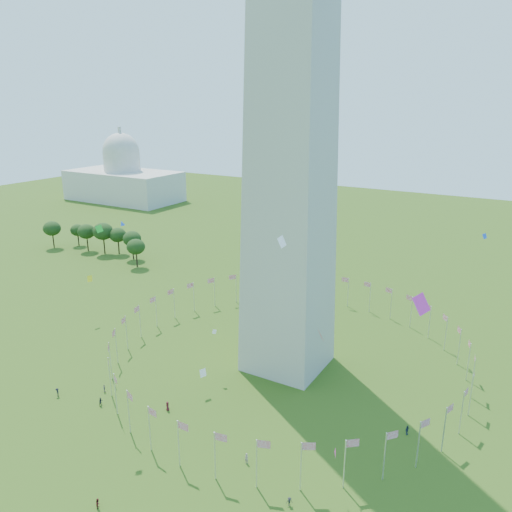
% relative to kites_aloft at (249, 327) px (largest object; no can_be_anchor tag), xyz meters
% --- Properties ---
extents(ground, '(600.00, 600.00, 0.00)m').
position_rel_kites_aloft_xyz_m(ground, '(-6.26, -22.59, -22.27)').
color(ground, '#2A4710').
rests_on(ground, ground).
extents(flag_ring, '(80.24, 80.24, 9.00)m').
position_rel_kites_aloft_xyz_m(flag_ring, '(-6.26, 27.41, -17.77)').
color(flag_ring, silver).
rests_on(flag_ring, ground).
extents(capitol_building, '(70.00, 35.00, 46.00)m').
position_rel_kites_aloft_xyz_m(capitol_building, '(-186.26, 157.41, 0.73)').
color(capitol_building, beige).
rests_on(capitol_building, ground).
extents(crowd, '(84.61, 58.71, 1.93)m').
position_rel_kites_aloft_xyz_m(crowd, '(2.78, -18.79, -21.39)').
color(crowd, '#252525').
rests_on(crowd, ground).
extents(kites_aloft, '(116.21, 66.74, 37.64)m').
position_rel_kites_aloft_xyz_m(kites_aloft, '(0.00, 0.00, 0.00)').
color(kites_aloft, red).
rests_on(kites_aloft, ground).
extents(tree_line_west, '(55.35, 15.56, 12.52)m').
position_rel_kites_aloft_xyz_m(tree_line_west, '(-111.12, 68.18, -16.73)').
color(tree_line_west, '#244517').
rests_on(tree_line_west, ground).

